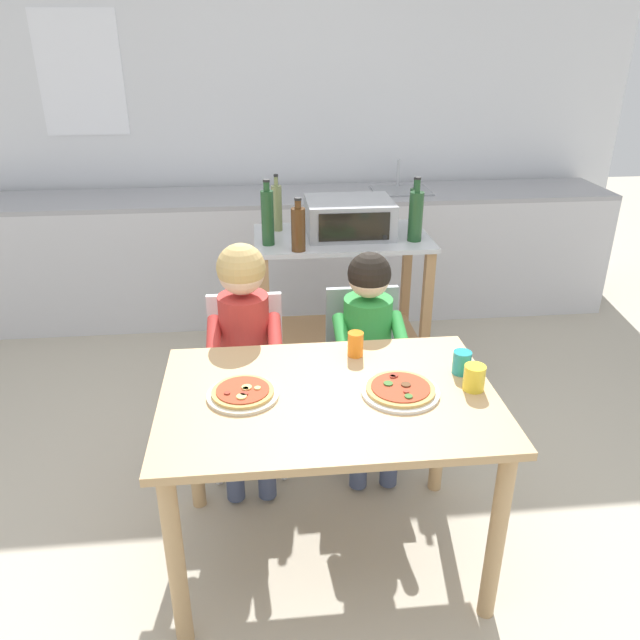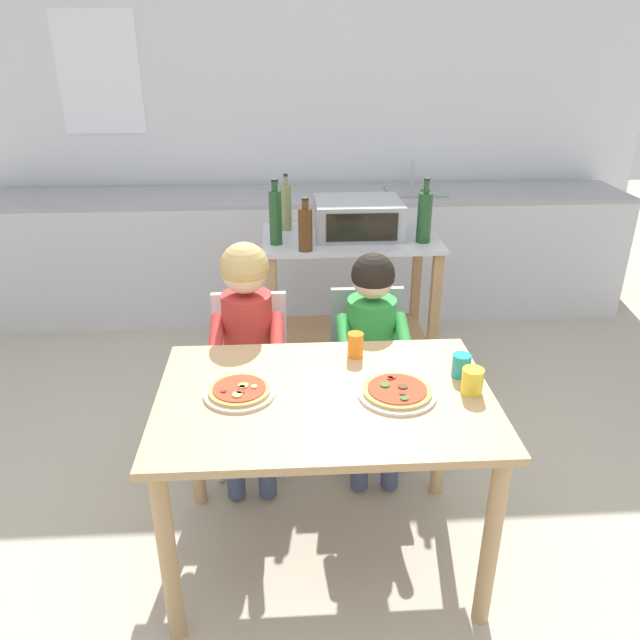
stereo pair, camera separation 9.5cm
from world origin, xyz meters
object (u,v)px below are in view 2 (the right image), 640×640
object	(u,v)px
bottle_clear_vinegar	(305,228)
dining_chair_left	(251,368)
dining_chair_right	(368,362)
bottle_slim_sauce	(424,217)
bottle_tall_green_wine	(424,209)
dining_table	(325,421)
child_in_green_shirt	(373,338)
pizza_plate_cream	(240,391)
kitchen_island_cart	(349,289)
pizza_plate_white	(397,392)
toaster_oven	(358,218)
drinking_cup_teal	(461,365)
bottle_brown_beer	(286,207)
bottle_dark_olive_oil	(275,216)
child_in_red_shirt	(247,334)
drinking_cup_yellow	(472,381)
drinking_cup_orange	(355,345)

from	to	relation	value
bottle_clear_vinegar	dining_chair_left	bearing A→B (deg)	-122.60
dining_chair_right	bottle_slim_sauce	bearing A→B (deg)	56.15
bottle_tall_green_wine	dining_table	distance (m)	1.63
child_in_green_shirt	pizza_plate_cream	xyz separation A→B (m)	(-0.55, -0.57, 0.09)
kitchen_island_cart	bottle_slim_sauce	xyz separation A→B (m)	(0.37, -0.12, 0.44)
child_in_green_shirt	pizza_plate_cream	world-z (taller)	child_in_green_shirt
dining_chair_right	pizza_plate_white	bearing A→B (deg)	-90.01
toaster_oven	drinking_cup_teal	bearing A→B (deg)	-79.08
bottle_brown_beer	bottle_clear_vinegar	xyz separation A→B (m)	(0.09, -0.36, -0.01)
kitchen_island_cart	toaster_oven	bearing A→B (deg)	27.51
bottle_clear_vinegar	pizza_plate_cream	distance (m)	1.16
bottle_dark_olive_oil	pizza_plate_cream	xyz separation A→B (m)	(-0.13, -1.21, -0.30)
bottle_tall_green_wine	child_in_red_shirt	distance (m)	1.32
child_in_red_shirt	child_in_green_shirt	size ratio (longest dim) A/B	1.06
pizza_plate_cream	child_in_green_shirt	bearing A→B (deg)	45.73
pizza_plate_cream	drinking_cup_teal	xyz separation A→B (m)	(0.81, 0.08, 0.03)
bottle_dark_olive_oil	pizza_plate_cream	size ratio (longest dim) A/B	1.33
child_in_red_shirt	dining_table	bearing A→B (deg)	-61.90
bottle_dark_olive_oil	child_in_green_shirt	world-z (taller)	bottle_dark_olive_oil
drinking_cup_yellow	drinking_cup_orange	distance (m)	0.48
toaster_oven	dining_chair_right	distance (m)	0.84
toaster_oven	bottle_tall_green_wine	size ratio (longest dim) A/B	1.62
bottle_slim_sauce	drinking_cup_orange	size ratio (longest dim) A/B	3.38
bottle_tall_green_wine	pizza_plate_cream	distance (m)	1.73
bottle_tall_green_wine	child_in_red_shirt	size ratio (longest dim) A/B	0.26
pizza_plate_cream	bottle_tall_green_wine	bearing A→B (deg)	56.46
kitchen_island_cart	pizza_plate_cream	size ratio (longest dim) A/B	3.70
dining_chair_right	pizza_plate_cream	bearing A→B (deg)	-128.82
drinking_cup_orange	toaster_oven	bearing A→B (deg)	83.13
drinking_cup_yellow	drinking_cup_teal	bearing A→B (deg)	93.55
bottle_clear_vinegar	drinking_cup_orange	bearing A→B (deg)	-79.03
dining_table	drinking_cup_orange	bearing A→B (deg)	63.61
kitchen_island_cart	child_in_red_shirt	world-z (taller)	child_in_red_shirt
bottle_clear_vinegar	drinking_cup_orange	xyz separation A→B (m)	(0.16, -0.83, -0.23)
child_in_green_shirt	pizza_plate_white	world-z (taller)	child_in_green_shirt
bottle_clear_vinegar	dining_table	bearing A→B (deg)	-88.78
pizza_plate_cream	bottle_clear_vinegar	bearing A→B (deg)	75.78
kitchen_island_cart	dining_table	xyz separation A→B (m)	(-0.23, -1.33, 0.03)
dining_chair_left	bottle_clear_vinegar	bearing A→B (deg)	57.40
toaster_oven	drinking_cup_teal	xyz separation A→B (m)	(0.24, -1.26, -0.21)
pizza_plate_cream	drinking_cup_teal	world-z (taller)	drinking_cup_teal
bottle_brown_beer	pizza_plate_cream	xyz separation A→B (m)	(-0.19, -1.46, -0.28)
bottle_brown_beer	bottle_dark_olive_oil	world-z (taller)	bottle_dark_olive_oil
bottle_tall_green_wine	child_in_red_shirt	world-z (taller)	bottle_tall_green_wine
kitchen_island_cart	child_in_red_shirt	xyz separation A→B (m)	(-0.53, -0.77, 0.12)
child_in_red_shirt	bottle_dark_olive_oil	bearing A→B (deg)	78.88
bottle_brown_beer	drinking_cup_yellow	size ratio (longest dim) A/B	3.29
dining_chair_left	pizza_plate_cream	xyz separation A→B (m)	(0.00, -0.66, 0.28)
drinking_cup_yellow	bottle_dark_olive_oil	bearing A→B (deg)	118.99
drinking_cup_yellow	bottle_clear_vinegar	bearing A→B (deg)	115.59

